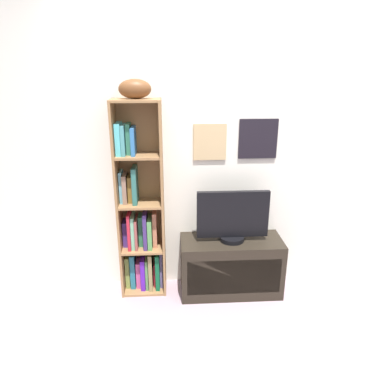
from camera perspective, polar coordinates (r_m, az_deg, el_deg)
The scene contains 6 objects.
ground at distance 2.76m, azimuth 6.56°, elevation -26.59°, with size 5.20×5.20×0.04m, color gray.
back_wall at distance 3.12m, azimuth 3.96°, elevation 6.24°, with size 4.80×0.08×2.51m.
bookshelf at distance 3.15m, azimuth -8.42°, elevation -3.90°, with size 0.40×0.26×1.73m.
football at distance 2.87m, azimuth -9.20°, elevation 16.10°, with size 0.25×0.15×0.15m, color brown.
tv_stand at distance 3.31m, azimuth 6.27°, elevation -11.74°, with size 0.90×0.39×0.52m.
television at distance 3.09m, azimuth 6.58°, elevation -4.06°, with size 0.63×0.22×0.46m.
Camera 1 is at (-0.40, -1.89, 1.96)m, focal length 33.06 mm.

